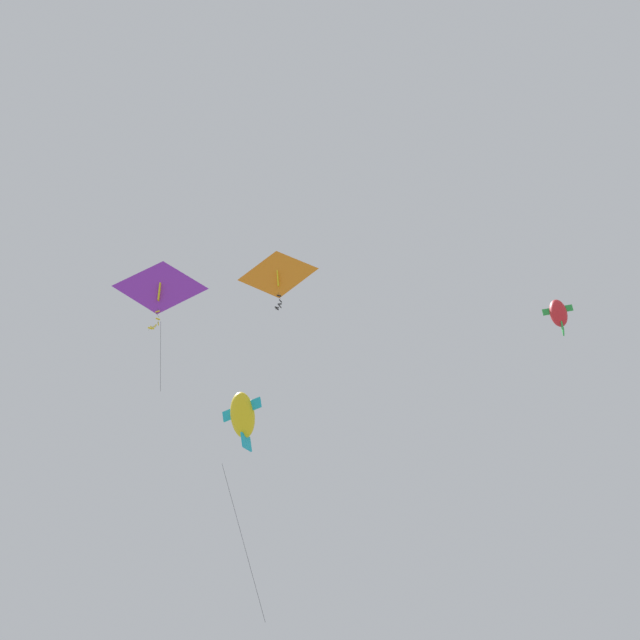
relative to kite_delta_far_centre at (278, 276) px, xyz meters
The scene contains 4 objects.
kite_delta_far_centre is the anchor object (origin of this frame).
kite_delta_upper_right 5.64m from the kite_delta_far_centre, 132.35° to the left, with size 1.75×2.67×6.19m.
kite_fish_highest 7.74m from the kite_delta_far_centre, 82.11° to the left, with size 2.35×1.94×8.59m.
kite_fish_mid_left 12.75m from the kite_delta_far_centre, 56.54° to the right, with size 0.98×1.33×1.97m.
Camera 1 is at (-21.83, -7.01, 4.54)m, focal length 52.45 mm.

